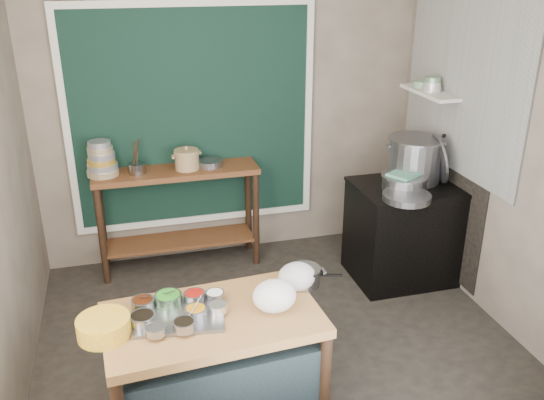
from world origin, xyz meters
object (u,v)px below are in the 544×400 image
object	(u,v)px
yellow_basin	(104,327)
ceramic_crock	(187,160)
utensil_cup	(137,168)
steamer	(404,182)
prep_table	(215,368)
condiment_tray	(179,316)
saucepan	(304,276)
back_counter	(179,218)
stock_pot	(415,159)
stove_block	(405,233)

from	to	relation	value
yellow_basin	ceramic_crock	xyz separation A→B (m)	(0.73, 2.05, 0.22)
utensil_cup	steamer	size ratio (longest dim) A/B	0.39
yellow_basin	utensil_cup	world-z (taller)	utensil_cup
steamer	utensil_cup	bearing A→B (deg)	159.89
prep_table	utensil_cup	size ratio (longest dim) A/B	8.14
condiment_tray	saucepan	bearing A→B (deg)	11.37
back_counter	condiment_tray	xyz separation A→B (m)	(-0.22, -2.00, 0.29)
ceramic_crock	stock_pot	bearing A→B (deg)	-18.01
back_counter	yellow_basin	world-z (taller)	back_counter
ceramic_crock	prep_table	bearing A→B (deg)	-93.60
back_counter	ceramic_crock	bearing A→B (deg)	-7.87
stove_block	steamer	bearing A→B (deg)	-141.61
yellow_basin	steamer	size ratio (longest dim) A/B	0.74
prep_table	yellow_basin	size ratio (longest dim) A/B	4.27
stock_pot	steamer	xyz separation A→B (m)	(-0.17, -0.18, -0.13)
stove_block	condiment_tray	distance (m)	2.49
ceramic_crock	stock_pot	xyz separation A→B (m)	(1.88, -0.61, 0.04)
yellow_basin	utensil_cup	size ratio (longest dim) A/B	1.90
yellow_basin	ceramic_crock	world-z (taller)	ceramic_crock
back_counter	saucepan	world-z (taller)	back_counter
back_counter	stock_pot	bearing A→B (deg)	-17.52
prep_table	saucepan	bearing A→B (deg)	13.39
condiment_tray	saucepan	world-z (taller)	saucepan
stove_block	condiment_tray	xyz separation A→B (m)	(-2.12, -1.27, 0.34)
stock_pot	steamer	size ratio (longest dim) A/B	1.23
prep_table	condiment_tray	world-z (taller)	condiment_tray
prep_table	condiment_tray	size ratio (longest dim) A/B	2.46
steamer	stove_block	bearing A→B (deg)	38.39
saucepan	utensil_cup	world-z (taller)	utensil_cup
back_counter	condiment_tray	bearing A→B (deg)	-96.22
back_counter	prep_table	bearing A→B (deg)	-90.76
utensil_cup	back_counter	bearing A→B (deg)	3.23
back_counter	utensil_cup	xyz separation A→B (m)	(-0.33, -0.02, 0.52)
saucepan	ceramic_crock	xyz separation A→B (m)	(-0.49, 1.83, 0.22)
saucepan	steamer	bearing A→B (deg)	57.47
saucepan	utensil_cup	bearing A→B (deg)	133.90
prep_table	stock_pot	world-z (taller)	stock_pot
utensil_cup	stove_block	bearing A→B (deg)	-17.68
ceramic_crock	stock_pot	distance (m)	1.98
prep_table	ceramic_crock	world-z (taller)	ceramic_crock
saucepan	condiment_tray	bearing A→B (deg)	-151.58
stove_block	stock_pot	bearing A→B (deg)	51.14
prep_table	ceramic_crock	distance (m)	2.12
back_counter	ceramic_crock	distance (m)	0.56
yellow_basin	stock_pot	bearing A→B (deg)	28.87
back_counter	yellow_basin	xyz separation A→B (m)	(-0.63, -2.07, 0.33)
saucepan	yellow_basin	bearing A→B (deg)	-152.38
prep_table	stock_pot	size ratio (longest dim) A/B	2.56
prep_table	back_counter	xyz separation A→B (m)	(0.03, 2.03, 0.10)
saucepan	steamer	world-z (taller)	steamer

